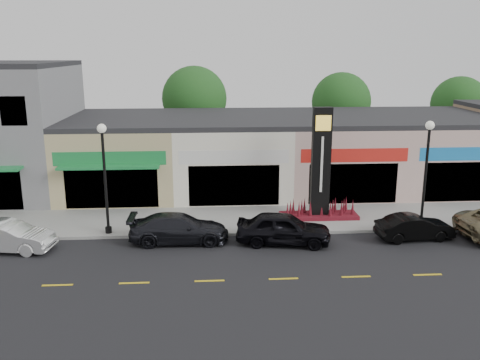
{
  "coord_description": "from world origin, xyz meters",
  "views": [
    {
      "loc": [
        -2.98,
        -21.79,
        9.0
      ],
      "look_at": [
        -1.32,
        4.0,
        2.38
      ],
      "focal_mm": 38.0,
      "sensor_mm": 36.0,
      "label": 1
    }
  ],
  "objects": [
    {
      "name": "sidewalk",
      "position": [
        0.0,
        4.35,
        0.07
      ],
      "size": [
        52.0,
        4.3,
        0.15
      ],
      "primitive_type": "cube",
      "color": "gray",
      "rests_on": "ground"
    },
    {
      "name": "car_white_van",
      "position": [
        -12.26,
        0.79,
        0.69
      ],
      "size": [
        2.08,
        4.38,
        1.39
      ],
      "primitive_type": "imported",
      "rotation": [
        0.0,
        0.0,
        1.42
      ],
      "color": "white",
      "rests_on": "ground"
    },
    {
      "name": "shop_beige",
      "position": [
        -8.5,
        11.46,
        2.4
      ],
      "size": [
        7.0,
        10.85,
        4.8
      ],
      "color": "tan",
      "rests_on": "ground"
    },
    {
      "name": "car_black_sedan",
      "position": [
        0.55,
        0.89,
        0.76
      ],
      "size": [
        2.5,
        4.71,
        1.52
      ],
      "primitive_type": "imported",
      "rotation": [
        0.0,
        0.0,
        1.41
      ],
      "color": "black",
      "rests_on": "ground"
    },
    {
      "name": "shop_cream",
      "position": [
        -1.5,
        11.47,
        2.4
      ],
      "size": [
        7.0,
        10.01,
        4.8
      ],
      "color": "white",
      "rests_on": "ground"
    },
    {
      "name": "lamp_east_near",
      "position": [
        8.0,
        2.5,
        3.48
      ],
      "size": [
        0.44,
        0.44,
        5.47
      ],
      "color": "black",
      "rests_on": "sidewalk"
    },
    {
      "name": "lamp_west_near",
      "position": [
        -8.0,
        2.5,
        3.48
      ],
      "size": [
        0.44,
        0.44,
        5.47
      ],
      "color": "black",
      "rests_on": "sidewalk"
    },
    {
      "name": "car_dark_sedan",
      "position": [
        -4.44,
        1.42,
        0.69
      ],
      "size": [
        2.01,
        4.79,
        1.38
      ],
      "primitive_type": "imported",
      "rotation": [
        0.0,
        0.0,
        1.56
      ],
      "color": "black",
      "rests_on": "ground"
    },
    {
      "name": "tree_rear_mid",
      "position": [
        8.0,
        19.5,
        4.88
      ],
      "size": [
        4.8,
        4.8,
        7.29
      ],
      "color": "#382619",
      "rests_on": "ground"
    },
    {
      "name": "car_black_conv",
      "position": [
        7.04,
        1.03,
        0.61
      ],
      "size": [
        1.66,
        3.84,
        1.23
      ],
      "primitive_type": "imported",
      "rotation": [
        0.0,
        0.0,
        1.67
      ],
      "color": "black",
      "rests_on": "ground"
    },
    {
      "name": "tree_rear_west",
      "position": [
        -4.0,
        19.5,
        5.22
      ],
      "size": [
        5.2,
        5.2,
        7.83
      ],
      "color": "#382619",
      "rests_on": "ground"
    },
    {
      "name": "pylon_sign",
      "position": [
        3.0,
        4.2,
        2.27
      ],
      "size": [
        4.2,
        1.3,
        6.0
      ],
      "color": "#5C0F1A",
      "rests_on": "sidewalk"
    },
    {
      "name": "curb",
      "position": [
        0.0,
        2.1,
        0.07
      ],
      "size": [
        52.0,
        0.2,
        0.15
      ],
      "primitive_type": "cube",
      "color": "gray",
      "rests_on": "ground"
    },
    {
      "name": "shop_pink_w",
      "position": [
        5.5,
        11.47,
        2.4
      ],
      "size": [
        7.0,
        10.01,
        4.8
      ],
      "color": "#C69F97",
      "rests_on": "ground"
    },
    {
      "name": "tree_rear_east",
      "position": [
        18.0,
        19.5,
        4.63
      ],
      "size": [
        4.6,
        4.6,
        6.94
      ],
      "color": "#382619",
      "rests_on": "ground"
    },
    {
      "name": "shop_pink_e",
      "position": [
        12.5,
        11.47,
        2.4
      ],
      "size": [
        7.0,
        10.01,
        4.8
      ],
      "color": "#C69F97",
      "rests_on": "ground"
    },
    {
      "name": "ground",
      "position": [
        0.0,
        0.0,
        0.0
      ],
      "size": [
        120.0,
        120.0,
        0.0
      ],
      "primitive_type": "plane",
      "color": "black",
      "rests_on": "ground"
    }
  ]
}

